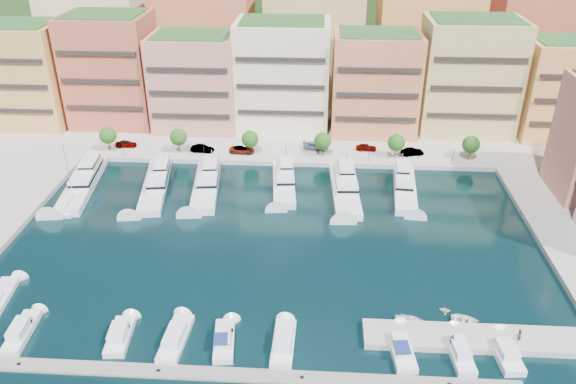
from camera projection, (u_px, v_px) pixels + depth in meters
The scene contains 55 objects.
ground at pixel (274, 243), 96.06m from camera, with size 400.00×400.00×0.00m, color black.
north_quay at pixel (293, 114), 150.42m from camera, with size 220.00×64.00×2.00m, color #9E998E.
hillside at pixel (301, 65), 192.50m from camera, with size 240.00×40.00×58.00m, color #233A17.
south_pontoon at pixel (230, 376), 69.91m from camera, with size 72.00×2.20×0.35m, color gray.
finger_pier at pixel (483, 342), 75.15m from camera, with size 32.00×5.00×2.00m, color #9E998E.
apartment_0 at pixel (21, 74), 137.08m from camera, with size 22.00×16.50×24.80m.
apartment_1 at pixel (112, 70), 137.17m from camera, with size 20.00×16.50×26.80m.
apartment_2 at pixel (196, 82), 135.24m from camera, with size 20.00×15.50×22.80m.
apartment_3 at pixel (283, 75), 135.15m from camera, with size 22.00×16.50×25.80m.
apartment_4 at pixel (375, 83), 132.69m from camera, with size 20.00×15.50×23.80m.
apartment_5 at pixel (468, 76), 132.54m from camera, with size 22.00×16.50×26.80m.
apartment_6 at pixel (565, 89), 130.56m from camera, with size 20.00×15.50×22.80m.
backblock_0 at pixel (99, 41), 156.25m from camera, with size 26.00×18.00×30.00m, color #F4EABC.
backblock_1 at pixel (205, 42), 154.64m from camera, with size 26.00×18.00×30.00m, color #DE8553.
backblock_2 at pixel (314, 44), 153.02m from camera, with size 26.00×18.00×30.00m, color tan.
backblock_3 at pixel (425, 45), 151.41m from camera, with size 26.00×18.00×30.00m, color #DF9651.
backblock_4 at pixel (538, 47), 149.79m from camera, with size 26.00×18.00×30.00m, color #C04D40.
tree_0 at pixel (108, 136), 125.31m from camera, with size 3.80×3.80×5.65m.
tree_1 at pixel (179, 137), 124.45m from camera, with size 3.80×3.80×5.65m.
tree_2 at pixel (250, 139), 123.59m from camera, with size 3.80×3.80×5.65m.
tree_3 at pixel (323, 141), 122.73m from camera, with size 3.80×3.80×5.65m.
tree_4 at pixel (396, 143), 121.87m from camera, with size 3.80×3.80×5.65m.
tree_5 at pixel (471, 144), 121.01m from camera, with size 3.80×3.80×5.65m.
lamppost_0 at pixel (123, 144), 123.52m from camera, with size 0.30×0.30×4.20m.
lamppost_1 at pixel (204, 146), 122.55m from camera, with size 0.30×0.30×4.20m.
lamppost_2 at pixel (286, 148), 121.58m from camera, with size 0.30×0.30×4.20m.
lamppost_3 at pixel (369, 150), 120.61m from camera, with size 0.30×0.30×4.20m.
lamppost_4 at pixel (454, 152), 119.65m from camera, with size 0.30×0.30×4.20m.
yacht_0 at pixel (84, 181), 113.80m from camera, with size 7.70×23.53×7.30m.
yacht_1 at pixel (156, 183), 113.22m from camera, with size 7.87×22.95×7.30m.
yacht_2 at pixel (207, 182), 113.29m from camera, with size 7.01×21.40×7.30m.
yacht_3 at pixel (284, 181), 113.70m from camera, with size 5.88×18.20×7.30m.
yacht_4 at pixel (345, 187), 111.63m from camera, with size 6.20×21.68×7.30m.
yacht_5 at pixel (404, 185), 111.95m from camera, with size 5.75×19.29×7.30m.
cruiser_0 at pixel (21, 332), 75.97m from camera, with size 3.07×8.43×2.55m.
cruiser_2 at pixel (120, 336), 75.25m from camera, with size 3.34×7.46×2.55m.
cruiser_3 at pixel (175, 339), 74.83m from camera, with size 3.33×9.06×2.55m.
cruiser_4 at pixel (224, 341), 74.46m from camera, with size 3.43×7.91×2.66m.
cruiser_5 at pixel (284, 344), 74.05m from camera, with size 3.03×8.61×2.55m.
cruiser_7 at pixel (401, 349), 73.20m from camera, with size 3.51×8.47×2.66m.
cruiser_8 at pixel (459, 351), 72.82m from camera, with size 3.07×8.50×2.55m.
cruiser_9 at pixel (505, 353), 72.51m from camera, with size 3.45×7.55×2.55m.
sailboat_0 at pixel (0, 298), 82.61m from camera, with size 3.90×9.49×13.20m.
sailboat_2 at pixel (74, 205), 106.90m from camera, with size 2.90×9.30×13.20m.
tender_2 at pixel (465, 320), 78.39m from camera, with size 2.70×3.78×0.78m, color white.
tender_1 at pixel (445, 310), 80.19m from camera, with size 1.39×1.61×0.85m, color beige.
tender_0 at pixel (410, 321), 78.07m from camera, with size 3.13×4.39×0.91m, color white.
car_0 at pixel (126, 144), 128.70m from camera, with size 1.88×4.68×1.59m, color gray.
car_1 at pixel (202, 149), 126.07m from camera, with size 1.81×5.18×1.71m, color gray.
car_2 at pixel (242, 150), 125.75m from camera, with size 2.61×5.66×1.57m, color gray.
car_3 at pixel (316, 146), 127.47m from camera, with size 2.33×5.72×1.66m, color gray.
car_4 at pixel (366, 147), 127.01m from camera, with size 1.86×4.63×1.58m, color gray.
car_5 at pixel (412, 152), 124.67m from camera, with size 1.74×4.99×1.64m, color gray.
person_0 at pixel (452, 340), 72.74m from camera, with size 0.67×0.44×1.84m, color #272D4E.
person_1 at pixel (519, 335), 73.57m from camera, with size 0.86×0.67×1.77m, color brown.
Camera 1 is at (7.34, -79.92, 53.55)m, focal length 35.00 mm.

